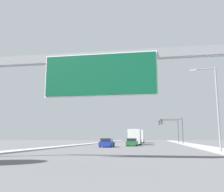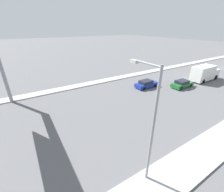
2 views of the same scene
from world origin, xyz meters
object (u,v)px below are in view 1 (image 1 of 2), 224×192
at_px(car_mid_right, 107,143).
at_px(traffic_light_near_intersection, 175,126).
at_px(truck_box_secondary, 139,136).
at_px(car_near_center, 132,142).
at_px(sign_gantry, 100,72).
at_px(truck_box_primary, 135,137).
at_px(traffic_light_mid_block, 171,127).
at_px(street_lamp_right, 214,101).

distance_m(car_mid_right, traffic_light_near_intersection, 22.22).
bearing_deg(truck_box_secondary, car_near_center, -90.00).
bearing_deg(car_mid_right, sign_gantry, -80.87).
height_order(truck_box_primary, traffic_light_mid_block, traffic_light_mid_block).
distance_m(truck_box_primary, traffic_light_near_intersection, 10.38).
distance_m(car_mid_right, traffic_light_mid_block, 30.99).
relative_size(truck_box_secondary, traffic_light_mid_block, 1.17).
distance_m(traffic_light_near_intersection, traffic_light_mid_block, 10.00).
height_order(car_near_center, traffic_light_mid_block, traffic_light_mid_block).
bearing_deg(traffic_light_mid_block, truck_box_primary, -119.19).
bearing_deg(traffic_light_near_intersection, car_near_center, -124.47).
xyz_separation_m(truck_box_primary, street_lamp_right, (10.03, -26.20, 3.55)).
xyz_separation_m(car_near_center, street_lamp_right, (10.03, -18.96, 4.50)).
height_order(sign_gantry, street_lamp_right, street_lamp_right).
bearing_deg(car_mid_right, traffic_light_near_intersection, 56.57).
relative_size(car_near_center, car_mid_right, 1.03).
relative_size(sign_gantry, traffic_light_mid_block, 3.28).
xyz_separation_m(car_near_center, traffic_light_mid_block, (8.54, 22.53, 3.60)).
xyz_separation_m(traffic_light_mid_block, street_lamp_right, (1.49, -41.48, 0.90)).
distance_m(truck_box_secondary, traffic_light_mid_block, 9.04).
relative_size(truck_box_primary, street_lamp_right, 0.84).
relative_size(car_mid_right, street_lamp_right, 0.51).
distance_m(sign_gantry, truck_box_primary, 35.15).
height_order(car_near_center, car_mid_right, car_mid_right).
bearing_deg(traffic_light_mid_block, street_lamp_right, -87.94).
bearing_deg(street_lamp_right, car_near_center, 117.89).
xyz_separation_m(truck_box_secondary, street_lamp_right, (10.03, -43.10, 3.39)).
bearing_deg(truck_box_primary, street_lamp_right, -69.04).
relative_size(car_near_center, truck_box_primary, 0.62).
distance_m(sign_gantry, traffic_light_near_intersection, 41.09).
bearing_deg(traffic_light_mid_block, sign_gantry, -99.67).
distance_m(car_near_center, traffic_light_mid_block, 24.36).
relative_size(truck_box_secondary, street_lamp_right, 0.83).
relative_size(sign_gantry, street_lamp_right, 2.33).
bearing_deg(truck_box_secondary, traffic_light_mid_block, -10.74).
bearing_deg(traffic_light_mid_block, truck_box_secondary, 169.26).
height_order(sign_gantry, truck_box_primary, sign_gantry).
xyz_separation_m(truck_box_secondary, traffic_light_near_intersection, (8.60, -11.62, 2.26)).
distance_m(truck_box_primary, truck_box_secondary, 16.91).
height_order(truck_box_primary, truck_box_secondary, truck_box_secondary).
bearing_deg(traffic_light_near_intersection, traffic_light_mid_block, 90.34).
distance_m(sign_gantry, traffic_light_mid_block, 50.88).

